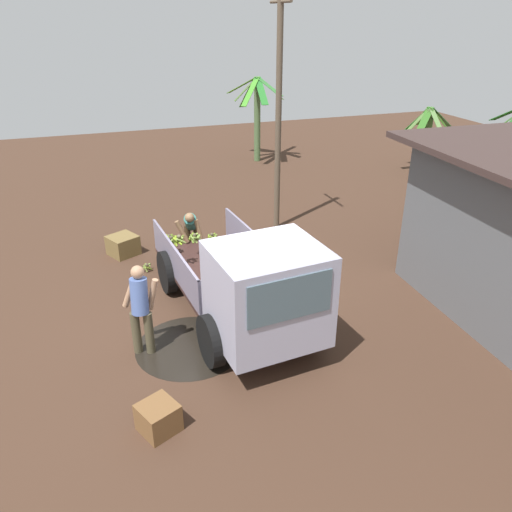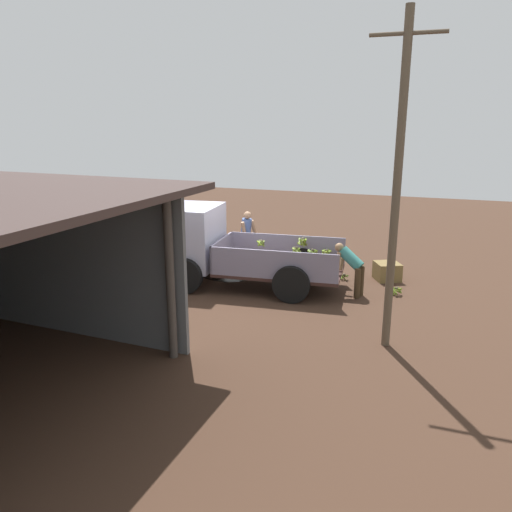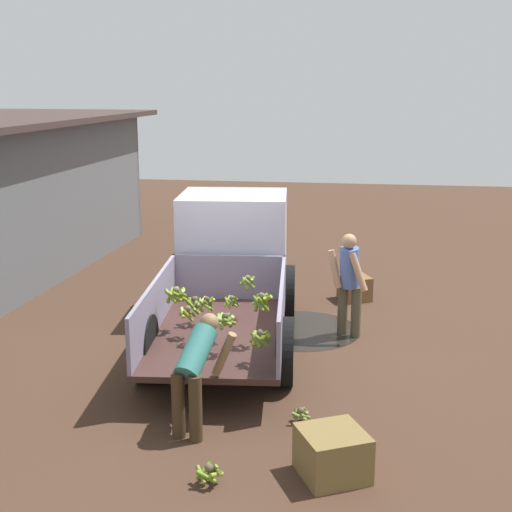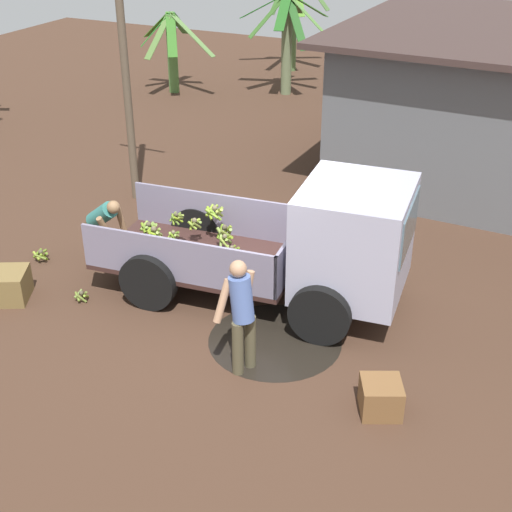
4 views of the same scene
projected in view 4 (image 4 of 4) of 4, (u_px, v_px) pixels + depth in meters
name	position (u px, v px, depth m)	size (l,w,h in m)	color
ground	(258.00, 289.00, 11.53)	(36.00, 36.00, 0.00)	#402A1E
mud_patch_0	(275.00, 340.00, 10.27)	(1.93, 1.93, 0.01)	black
cargo_truck	(320.00, 244.00, 10.59)	(4.95, 2.40, 2.06)	#38221E
utility_pole	(123.00, 43.00, 13.25)	(1.27, 0.15, 6.05)	brown
banana_palm_0	(293.00, 13.00, 23.13)	(2.87, 2.51, 3.42)	#506E3C
banana_palm_1	(172.00, 49.00, 21.07)	(2.63, 2.20, 2.35)	#53823F
banana_palm_4	(287.00, 40.00, 20.75)	(2.59, 2.32, 2.89)	#66724E
person_foreground_visitor	(241.00, 311.00, 9.29)	(0.54, 0.65, 1.64)	#4D4631
person_worker_loading	(102.00, 224.00, 11.88)	(0.78, 0.68, 1.29)	#3B2B19
banana_bunch_on_ground_0	(81.00, 295.00, 11.15)	(0.23, 0.23, 0.19)	#4D4632
banana_bunch_on_ground_1	(41.00, 254.00, 12.29)	(0.28, 0.29, 0.22)	brown
wooden_crate_0	(7.00, 285.00, 11.16)	(0.62, 0.62, 0.48)	brown
wooden_crate_1	(381.00, 397.00, 8.84)	(0.50, 0.50, 0.44)	brown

